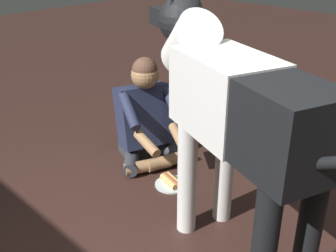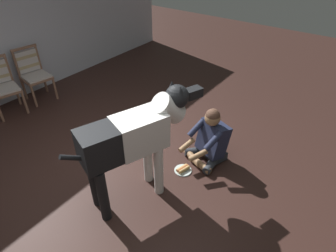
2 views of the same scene
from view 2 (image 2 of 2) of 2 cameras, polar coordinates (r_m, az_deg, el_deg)
The scene contains 6 objects.
ground_plane at distance 3.90m, azimuth -10.35°, elevation -11.10°, with size 16.10×16.10×0.00m, color #341F1A.
dining_chair_left_of_pair at distance 5.73m, azimuth -30.15°, elevation 7.28°, with size 0.55×0.55×0.98m.
dining_chair_right_of_pair at distance 5.95m, azimuth -25.20°, elevation 9.73°, with size 0.52×0.52×0.98m.
person_sitting_on_floor at distance 4.01m, azimuth 8.31°, elevation -2.76°, with size 0.73×0.61×0.83m.
large_dog at distance 3.16m, azimuth -6.63°, elevation -2.16°, with size 1.63×0.73×1.37m.
hot_dog_on_plate at distance 3.99m, azimuth 2.98°, elevation -8.56°, with size 0.24×0.24×0.06m.
Camera 2 is at (-1.71, -2.12, 2.79)m, focal length 30.75 mm.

